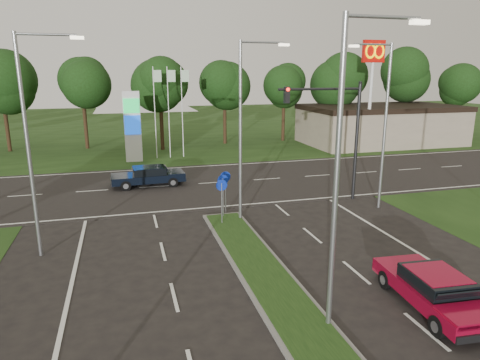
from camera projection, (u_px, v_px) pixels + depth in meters
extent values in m
cube|color=#1A3311|center=(159.00, 129.00, 58.58)|extent=(160.00, 50.00, 0.02)
cube|color=black|center=(199.00, 184.00, 29.61)|extent=(160.00, 12.00, 0.02)
cube|color=gray|center=(380.00, 125.00, 46.01)|extent=(16.00, 9.00, 4.00)
cylinder|color=gray|center=(336.00, 183.00, 11.89)|extent=(0.16, 0.16, 9.00)
cylinder|color=gray|center=(384.00, 17.00, 11.09)|extent=(2.20, 0.10, 0.10)
cube|color=#FFF2CC|center=(420.00, 22.00, 11.40)|extent=(0.50, 0.22, 0.12)
cylinder|color=gray|center=(240.00, 135.00, 21.23)|extent=(0.16, 0.16, 9.00)
cylinder|color=gray|center=(263.00, 42.00, 20.44)|extent=(2.20, 0.10, 0.10)
cube|color=#FFF2CC|center=(284.00, 45.00, 20.75)|extent=(0.50, 0.22, 0.12)
cylinder|color=gray|center=(28.00, 150.00, 16.97)|extent=(0.16, 0.16, 9.00)
cylinder|color=gray|center=(46.00, 34.00, 16.18)|extent=(2.20, 0.10, 0.10)
cube|color=#FFF2CC|center=(77.00, 38.00, 16.48)|extent=(0.50, 0.22, 0.12)
cylinder|color=gray|center=(385.00, 129.00, 23.35)|extent=(0.16, 0.16, 9.00)
cylinder|color=gray|center=(373.00, 44.00, 21.99)|extent=(2.20, 0.10, 0.10)
cube|color=#FFF2CC|center=(354.00, 46.00, 21.73)|extent=(0.50, 0.22, 0.12)
cylinder|color=black|center=(356.00, 142.00, 25.33)|extent=(0.20, 0.20, 7.00)
cylinder|color=black|center=(320.00, 89.00, 23.93)|extent=(5.00, 0.14, 0.14)
cube|color=black|center=(287.00, 95.00, 23.49)|extent=(0.28, 0.28, 0.90)
sphere|color=#FF190C|center=(288.00, 89.00, 23.25)|extent=(0.20, 0.20, 0.20)
cylinder|color=gray|center=(222.00, 205.00, 21.31)|extent=(0.06, 0.06, 2.20)
cylinder|color=#0C26A5|center=(222.00, 185.00, 21.07)|extent=(0.56, 0.04, 0.56)
cylinder|color=gray|center=(223.00, 199.00, 22.33)|extent=(0.06, 0.06, 2.20)
cylinder|color=#0C26A5|center=(223.00, 180.00, 22.08)|extent=(0.56, 0.04, 0.56)
cylinder|color=gray|center=(226.00, 195.00, 23.06)|extent=(0.06, 0.06, 2.20)
cylinder|color=#0C26A5|center=(225.00, 177.00, 22.81)|extent=(0.56, 0.04, 0.56)
cube|color=silver|center=(133.00, 127.00, 36.25)|extent=(1.40, 0.30, 6.00)
cube|color=#0CA53F|center=(131.00, 106.00, 35.65)|extent=(1.30, 0.08, 1.20)
cube|color=#0C3FBF|center=(132.00, 125.00, 36.04)|extent=(1.30, 0.08, 1.60)
cylinder|color=silver|center=(155.00, 114.00, 37.46)|extent=(0.08, 0.08, 8.00)
cube|color=#B2D8B2|center=(157.00, 76.00, 36.77)|extent=(0.70, 0.02, 1.00)
cylinder|color=silver|center=(169.00, 113.00, 37.77)|extent=(0.08, 0.08, 8.00)
cube|color=#B2D8B2|center=(171.00, 76.00, 37.08)|extent=(0.70, 0.02, 1.00)
cylinder|color=silver|center=(182.00, 113.00, 38.08)|extent=(0.08, 0.08, 8.00)
cube|color=#B2D8B2|center=(185.00, 76.00, 37.39)|extent=(0.70, 0.02, 1.00)
cylinder|color=silver|center=(370.00, 100.00, 40.50)|extent=(0.30, 0.30, 10.00)
cube|color=#BF0C07|center=(374.00, 51.00, 39.43)|extent=(2.20, 0.35, 2.00)
torus|color=#FFC600|center=(371.00, 51.00, 39.11)|extent=(1.06, 0.16, 1.06)
torus|color=#FFC600|center=(379.00, 51.00, 39.34)|extent=(1.06, 0.16, 1.06)
cylinder|color=black|center=(171.00, 125.00, 44.02)|extent=(0.36, 0.36, 4.40)
sphere|color=black|center=(169.00, 83.00, 42.97)|extent=(6.00, 6.00, 6.00)
sphere|color=black|center=(172.00, 72.00, 42.62)|extent=(4.80, 4.80, 4.80)
cube|color=maroon|center=(434.00, 291.00, 13.92)|extent=(2.23, 4.74, 0.47)
cube|color=black|center=(437.00, 280.00, 13.73)|extent=(1.75, 2.14, 0.44)
cube|color=maroon|center=(438.00, 274.00, 13.67)|extent=(1.63, 1.77, 0.04)
cylinder|color=black|center=(385.00, 280.00, 15.23)|extent=(0.26, 0.66, 0.65)
cylinder|color=black|center=(429.00, 275.00, 15.55)|extent=(0.26, 0.66, 0.65)
cylinder|color=black|center=(438.00, 327.00, 12.42)|extent=(0.26, 0.66, 0.65)
cube|color=black|center=(148.00, 177.00, 28.97)|extent=(4.88, 2.16, 0.49)
cube|color=black|center=(149.00, 170.00, 28.88)|extent=(2.18, 1.75, 0.46)
cube|color=black|center=(149.00, 167.00, 28.83)|extent=(1.79, 1.64, 0.04)
cylinder|color=black|center=(126.00, 186.00, 27.74)|extent=(0.68, 0.25, 0.68)
cylinder|color=black|center=(124.00, 180.00, 29.41)|extent=(0.68, 0.25, 0.68)
cylinder|color=black|center=(173.00, 182.00, 28.65)|extent=(0.68, 0.25, 0.68)
cylinder|color=black|center=(169.00, 176.00, 30.32)|extent=(0.68, 0.25, 0.68)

